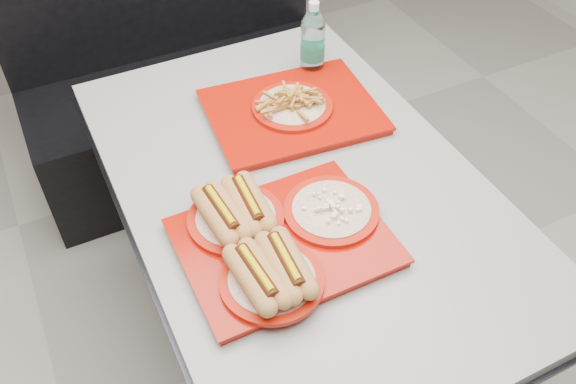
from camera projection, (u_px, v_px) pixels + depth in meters
name	position (u px, v px, depth m)	size (l,w,h in m)	color
ground	(297.00, 333.00, 2.15)	(6.00, 6.00, 0.00)	gray
diner_table	(299.00, 223.00, 1.73)	(0.92, 1.42, 0.75)	black
booth_bench	(181.00, 77.00, 2.55)	(1.30, 0.57, 1.35)	black
tray_near	(275.00, 238.00, 1.42)	(0.50, 0.44, 0.11)	#9C0F04
tray_far	(292.00, 108.00, 1.79)	(0.52, 0.42, 0.10)	#9C0F04
water_bottle	(313.00, 43.00, 1.89)	(0.08, 0.08, 0.25)	silver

